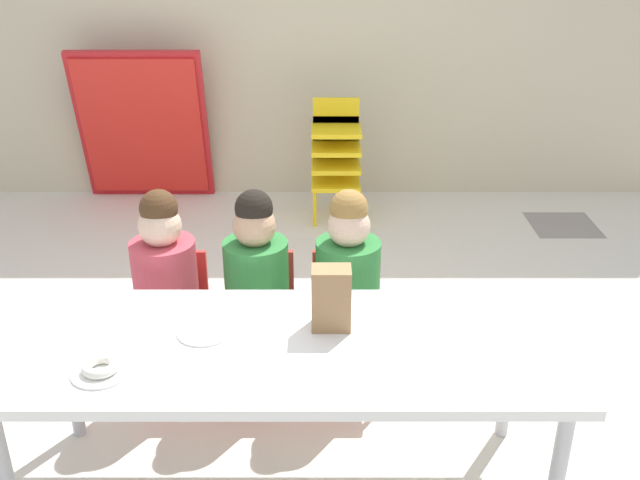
{
  "coord_description": "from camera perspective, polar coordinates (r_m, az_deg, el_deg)",
  "views": [
    {
      "loc": [
        0.17,
        -2.51,
        1.88
      ],
      "look_at": [
        0.18,
        -0.32,
        0.87
      ],
      "focal_mm": 39.5,
      "sensor_mm": 36.0,
      "label": 1
    }
  ],
  "objects": [
    {
      "name": "kid_chair_yellow_stack",
      "position": [
        4.68,
        1.05,
        7.08
      ],
      "size": [
        0.32,
        0.3,
        0.8
      ],
      "color": "yellow",
      "rests_on": "ground_plane"
    },
    {
      "name": "craft_table",
      "position": [
        2.34,
        -3.14,
        -9.35
      ],
      "size": [
        1.84,
        0.7,
        0.62
      ],
      "color": "white",
      "rests_on": "ground_plane"
    },
    {
      "name": "back_wall",
      "position": [
        5.02,
        -2.37,
        18.57
      ],
      "size": [
        5.88,
        0.1,
        2.68
      ],
      "primitive_type": "cube",
      "color": "beige",
      "rests_on": "ground_plane"
    },
    {
      "name": "seated_child_far_right",
      "position": [
        2.84,
        2.04,
        -2.96
      ],
      "size": [
        0.32,
        0.31,
        0.92
      ],
      "color": "red",
      "rests_on": "ground_plane"
    },
    {
      "name": "paper_plate_near_edge",
      "position": [
        2.26,
        -17.51,
        -10.19
      ],
      "size": [
        0.18,
        0.18,
        0.01
      ],
      "primitive_type": "cylinder",
      "color": "white",
      "rests_on": "craft_table"
    },
    {
      "name": "donut_powdered_on_plate",
      "position": [
        2.25,
        -17.57,
        -9.78
      ],
      "size": [
        0.11,
        0.11,
        0.03
      ],
      "primitive_type": "torus",
      "color": "white",
      "rests_on": "craft_table"
    },
    {
      "name": "seated_child_middle_seat",
      "position": [
        2.85,
        -5.38,
        -2.97
      ],
      "size": [
        0.34,
        0.34,
        0.92
      ],
      "color": "red",
      "rests_on": "ground_plane"
    },
    {
      "name": "folded_activity_table",
      "position": [
        5.12,
        -14.39,
        8.83
      ],
      "size": [
        0.9,
        0.29,
        1.09
      ],
      "color": "red",
      "rests_on": "ground_plane"
    },
    {
      "name": "ground_plane",
      "position": [
        3.14,
        -3.36,
        -12.16
      ],
      "size": [
        5.88,
        4.95,
        0.02
      ],
      "color": "silver"
    },
    {
      "name": "seated_child_near_camera",
      "position": [
        2.91,
        -12.63,
        -2.92
      ],
      "size": [
        0.34,
        0.34,
        0.92
      ],
      "color": "red",
      "rests_on": "ground_plane"
    },
    {
      "name": "paper_bag_brown",
      "position": [
        2.33,
        0.7,
        -4.74
      ],
      "size": [
        0.13,
        0.09,
        0.22
      ],
      "primitive_type": "cube",
      "color": "#9E754C",
      "rests_on": "craft_table"
    },
    {
      "name": "paper_plate_center_table",
      "position": [
        2.38,
        -9.57,
        -7.37
      ],
      "size": [
        0.18,
        0.18,
        0.01
      ],
      "primitive_type": "cylinder",
      "color": "white",
      "rests_on": "craft_table"
    }
  ]
}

